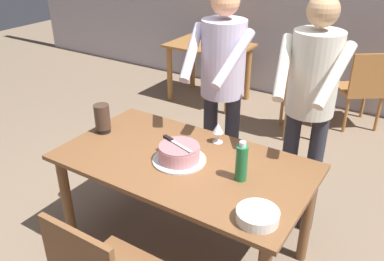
% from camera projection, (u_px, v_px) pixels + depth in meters
% --- Properties ---
extents(ground_plane, '(14.00, 14.00, 0.00)m').
position_uv_depth(ground_plane, '(184.00, 249.00, 2.91)').
color(ground_plane, '#7A6651').
extents(main_dining_table, '(1.61, 0.89, 0.75)m').
position_uv_depth(main_dining_table, '(184.00, 174.00, 2.61)').
color(main_dining_table, brown).
rests_on(main_dining_table, ground_plane).
extents(cake_on_platter, '(0.34, 0.34, 0.11)m').
position_uv_depth(cake_on_platter, '(179.00, 154.00, 2.53)').
color(cake_on_platter, silver).
rests_on(cake_on_platter, main_dining_table).
extents(cake_knife, '(0.26, 0.10, 0.02)m').
position_uv_depth(cake_knife, '(172.00, 140.00, 2.55)').
color(cake_knife, silver).
rests_on(cake_knife, cake_on_platter).
extents(plate_stack, '(0.22, 0.22, 0.06)m').
position_uv_depth(plate_stack, '(258.00, 216.00, 2.03)').
color(plate_stack, white).
rests_on(plate_stack, main_dining_table).
extents(wine_glass_near, '(0.08, 0.08, 0.14)m').
position_uv_depth(wine_glass_near, '(218.00, 129.00, 2.73)').
color(wine_glass_near, silver).
rests_on(wine_glass_near, main_dining_table).
extents(water_bottle, '(0.07, 0.07, 0.25)m').
position_uv_depth(water_bottle, '(242.00, 162.00, 2.32)').
color(water_bottle, '#1E6B38').
rests_on(water_bottle, main_dining_table).
extents(hurricane_lamp, '(0.11, 0.11, 0.21)m').
position_uv_depth(hurricane_lamp, '(102.00, 118.00, 2.86)').
color(hurricane_lamp, black).
rests_on(hurricane_lamp, main_dining_table).
extents(person_cutting_cake, '(0.47, 0.56, 1.72)m').
position_uv_depth(person_cutting_cake, '(222.00, 79.00, 2.95)').
color(person_cutting_cake, '#2D2D38').
rests_on(person_cutting_cake, ground_plane).
extents(person_standing_beside, '(0.47, 0.56, 1.72)m').
position_uv_depth(person_standing_beside, '(311.00, 96.00, 2.67)').
color(person_standing_beside, '#2D2D38').
rests_on(person_standing_beside, ground_plane).
extents(background_table, '(1.00, 0.70, 0.74)m').
position_uv_depth(background_table, '(209.00, 57.00, 5.12)').
color(background_table, '#9E6633').
rests_on(background_table, ground_plane).
extents(background_chair_0, '(0.61, 0.61, 0.90)m').
position_uv_depth(background_chair_0, '(363.00, 87.00, 4.43)').
color(background_chair_0, '#9E6633').
rests_on(background_chair_0, ground_plane).
extents(background_chair_1, '(0.59, 0.59, 0.90)m').
position_uv_depth(background_chair_1, '(297.00, 92.00, 4.30)').
color(background_chair_1, '#9E6633').
rests_on(background_chair_1, ground_plane).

